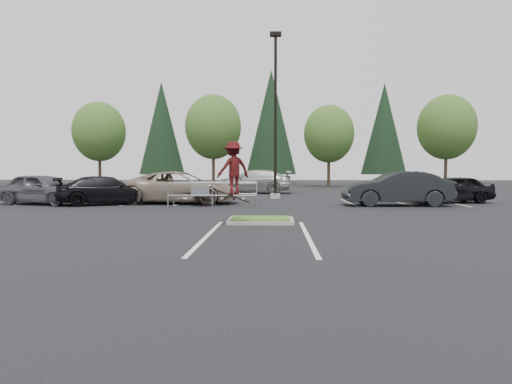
{
  "coord_description": "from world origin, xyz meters",
  "views": [
    {
      "loc": [
        0.47,
        -14.4,
        1.79
      ],
      "look_at": [
        -0.23,
        1.5,
        0.95
      ],
      "focal_mm": 30.0,
      "sensor_mm": 36.0,
      "label": 1
    }
  ],
  "objects_px": {
    "conif_b": "(271,122)",
    "car_r_black": "(452,189)",
    "decid_b": "(213,129)",
    "conif_c": "(384,129)",
    "car_l_black": "(106,190)",
    "skateboarder": "(233,169)",
    "car_l_tan": "(181,187)",
    "light_pole": "(275,124)",
    "decid_a": "(99,134)",
    "car_r_charc": "(397,188)",
    "car_far_silver": "(252,181)",
    "conif_a": "(162,128)",
    "car_l_grey": "(42,189)",
    "decid_d": "(446,129)",
    "decid_c": "(329,136)",
    "cart_corral": "(204,191)"
  },
  "relations": [
    {
      "from": "car_l_black",
      "to": "car_l_tan",
      "type": "bearing_deg",
      "value": -98.26
    },
    {
      "from": "car_far_silver",
      "to": "decid_b",
      "type": "bearing_deg",
      "value": -155.03
    },
    {
      "from": "conif_a",
      "to": "conif_b",
      "type": "bearing_deg",
      "value": 2.05
    },
    {
      "from": "conif_a",
      "to": "car_l_black",
      "type": "xyz_separation_m",
      "value": [
        5.87,
        -33.0,
        -6.37
      ]
    },
    {
      "from": "conif_c",
      "to": "skateboarder",
      "type": "distance_m",
      "value": 43.43
    },
    {
      "from": "car_l_black",
      "to": "car_r_black",
      "type": "distance_m",
      "value": 18.24
    },
    {
      "from": "car_r_charc",
      "to": "car_l_grey",
      "type": "bearing_deg",
      "value": -90.94
    },
    {
      "from": "conif_b",
      "to": "car_l_black",
      "type": "distance_m",
      "value": 35.2
    },
    {
      "from": "car_far_silver",
      "to": "car_l_grey",
      "type": "bearing_deg",
      "value": -38.93
    },
    {
      "from": "light_pole",
      "to": "car_l_grey",
      "type": "height_order",
      "value": "light_pole"
    },
    {
      "from": "conif_b",
      "to": "car_r_black",
      "type": "height_order",
      "value": "conif_b"
    },
    {
      "from": "decid_c",
      "to": "car_r_charc",
      "type": "distance_m",
      "value": 23.26
    },
    {
      "from": "car_l_tan",
      "to": "car_far_silver",
      "type": "bearing_deg",
      "value": -14.97
    },
    {
      "from": "skateboarder",
      "to": "car_l_black",
      "type": "distance_m",
      "value": 10.87
    },
    {
      "from": "conif_a",
      "to": "skateboarder",
      "type": "relative_size",
      "value": 6.73
    },
    {
      "from": "conif_a",
      "to": "car_far_silver",
      "type": "xyz_separation_m",
      "value": [
        12.77,
        -22.0,
        -6.21
      ]
    },
    {
      "from": "skateboarder",
      "to": "car_l_black",
      "type": "height_order",
      "value": "skateboarder"
    },
    {
      "from": "conif_b",
      "to": "car_l_grey",
      "type": "height_order",
      "value": "conif_b"
    },
    {
      "from": "light_pole",
      "to": "decid_a",
      "type": "xyz_separation_m",
      "value": [
        -18.51,
        18.03,
        1.02
      ]
    },
    {
      "from": "decid_d",
      "to": "skateboarder",
      "type": "distance_m",
      "value": 36.79
    },
    {
      "from": "decid_b",
      "to": "cart_corral",
      "type": "height_order",
      "value": "decid_b"
    },
    {
      "from": "car_l_grey",
      "to": "conif_b",
      "type": "bearing_deg",
      "value": -5.33
    },
    {
      "from": "decid_b",
      "to": "car_r_charc",
      "type": "xyz_separation_m",
      "value": [
        12.51,
        -23.53,
        -5.19
      ]
    },
    {
      "from": "decid_b",
      "to": "car_r_charc",
      "type": "height_order",
      "value": "decid_b"
    },
    {
      "from": "light_pole",
      "to": "car_far_silver",
      "type": "bearing_deg",
      "value": 106.09
    },
    {
      "from": "conif_c",
      "to": "car_r_black",
      "type": "distance_m",
      "value": 31.41
    },
    {
      "from": "car_l_grey",
      "to": "car_r_charc",
      "type": "bearing_deg",
      "value": -76.39
    },
    {
      "from": "decid_b",
      "to": "conif_c",
      "type": "relative_size",
      "value": 0.77
    },
    {
      "from": "car_r_charc",
      "to": "car_r_black",
      "type": "height_order",
      "value": "car_r_charc"
    },
    {
      "from": "decid_b",
      "to": "decid_a",
      "type": "bearing_deg",
      "value": -177.61
    },
    {
      "from": "car_l_tan",
      "to": "conif_b",
      "type": "bearing_deg",
      "value": -4.77
    },
    {
      "from": "conif_a",
      "to": "car_far_silver",
      "type": "distance_m",
      "value": 26.18
    },
    {
      "from": "skateboarder",
      "to": "car_l_tan",
      "type": "relative_size",
      "value": 0.32
    },
    {
      "from": "car_l_grey",
      "to": "car_l_black",
      "type": "bearing_deg",
      "value": -76.39
    },
    {
      "from": "conif_c",
      "to": "skateboarder",
      "type": "bearing_deg",
      "value": -110.14
    },
    {
      "from": "decid_c",
      "to": "car_l_black",
      "type": "relative_size",
      "value": 1.67
    },
    {
      "from": "conif_b",
      "to": "car_r_charc",
      "type": "relative_size",
      "value": 2.79
    },
    {
      "from": "conif_a",
      "to": "skateboarder",
      "type": "xyz_separation_m",
      "value": [
        13.15,
        -41.0,
        -5.28
      ]
    },
    {
      "from": "decid_c",
      "to": "decid_d",
      "type": "relative_size",
      "value": 0.89
    },
    {
      "from": "light_pole",
      "to": "skateboarder",
      "type": "distance_m",
      "value": 13.35
    },
    {
      "from": "cart_corral",
      "to": "skateboarder",
      "type": "height_order",
      "value": "skateboarder"
    },
    {
      "from": "decid_a",
      "to": "decid_b",
      "type": "bearing_deg",
      "value": 2.39
    },
    {
      "from": "conif_a",
      "to": "conif_c",
      "type": "relative_size",
      "value": 1.04
    },
    {
      "from": "decid_a",
      "to": "conif_a",
      "type": "relative_size",
      "value": 0.69
    },
    {
      "from": "decid_b",
      "to": "conif_c",
      "type": "height_order",
      "value": "conif_c"
    },
    {
      "from": "decid_d",
      "to": "conif_c",
      "type": "bearing_deg",
      "value": 113.53
    },
    {
      "from": "decid_a",
      "to": "car_r_black",
      "type": "relative_size",
      "value": 2.06
    },
    {
      "from": "decid_d",
      "to": "car_r_black",
      "type": "xyz_separation_m",
      "value": [
        -7.99,
        -21.39,
        -5.17
      ]
    },
    {
      "from": "cart_corral",
      "to": "car_r_charc",
      "type": "xyz_separation_m",
      "value": [
        9.48,
        0.79,
        0.1
      ]
    },
    {
      "from": "decid_d",
      "to": "car_r_charc",
      "type": "bearing_deg",
      "value": -116.22
    }
  ]
}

